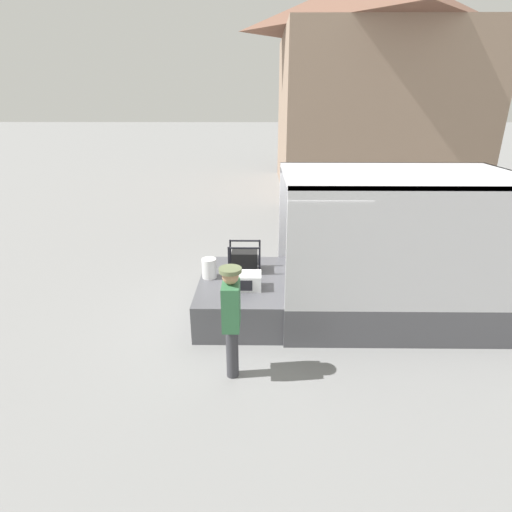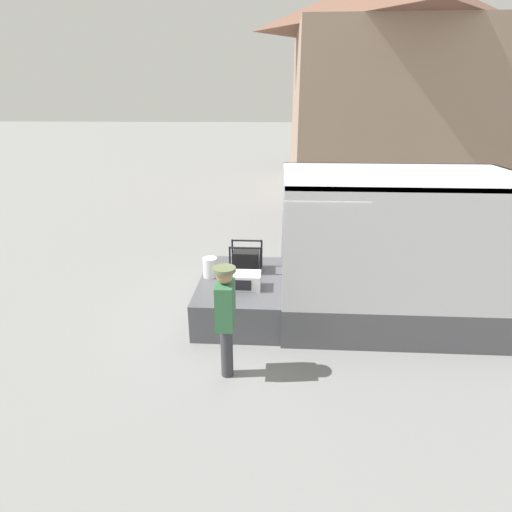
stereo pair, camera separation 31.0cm
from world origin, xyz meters
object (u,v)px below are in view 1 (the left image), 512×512
(microwave, at_px, (246,281))
(portable_generator, at_px, (246,260))
(orange_bucket, at_px, (209,268))
(worker_person, at_px, (231,312))
(box_truck, at_px, (486,272))

(microwave, relative_size, portable_generator, 0.88)
(orange_bucket, relative_size, worker_person, 0.22)
(portable_generator, bearing_deg, worker_person, -92.72)
(orange_bucket, distance_m, worker_person, 2.12)
(microwave, bearing_deg, worker_person, -95.24)
(portable_generator, distance_m, worker_person, 2.38)
(worker_person, bearing_deg, box_truck, 22.92)
(box_truck, relative_size, microwave, 11.61)
(box_truck, xyz_separation_m, orange_bucket, (-5.19, 0.08, 0.01))
(microwave, relative_size, worker_person, 0.32)
(box_truck, relative_size, worker_person, 3.70)
(microwave, bearing_deg, box_truck, 4.90)
(microwave, distance_m, worker_person, 1.60)
(worker_person, bearing_deg, orange_bucket, 105.50)
(box_truck, distance_m, portable_generator, 4.53)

